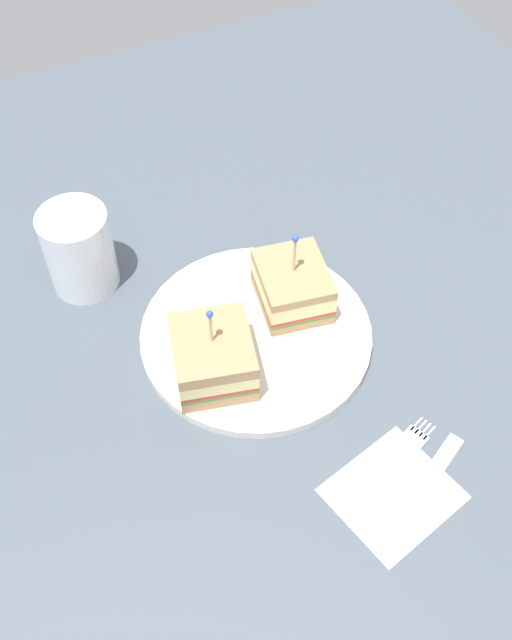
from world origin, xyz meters
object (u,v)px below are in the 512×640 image
sandwich_half_back (213,357)px  drink_glass (80,253)px  napkin (393,493)px  plate (256,335)px  fork (401,453)px  knife (429,478)px  sandwich_half_front (293,286)px

sandwich_half_back → drink_glass: bearing=-67.0°
drink_glass → napkin: 41.39cm
drink_glass → plate: bearing=131.8°
napkin → fork: bearing=-131.2°
sandwich_half_back → napkin: size_ratio=0.94×
drink_glass → knife: 43.30cm
sandwich_half_front → napkin: (1.50, 23.73, -3.52)cm
napkin → fork: size_ratio=0.91×
drink_glass → fork: bearing=121.2°
fork → sandwich_half_back: bearing=-50.6°
plate → fork: bearing=109.8°
fork → knife: size_ratio=1.00×
plate → drink_glass: bearing=-48.2°
drink_glass → knife: bearing=120.0°
napkin → fork: (-2.82, -3.22, 0.10)cm
sandwich_half_back → knife: (-13.69, 18.81, -3.62)cm
sandwich_half_front → fork: bearing=93.7°
plate → fork: size_ratio=2.10×
sandwich_half_back → drink_glass: (7.86, -18.50, 0.62)cm
sandwich_half_back → napkin: (-9.85, 18.66, -3.72)cm
plate → sandwich_half_front: size_ratio=2.44×
sandwich_half_front → knife: 24.24cm
sandwich_half_front → napkin: sandwich_half_front is taller
sandwich_half_front → sandwich_half_back: size_ratio=1.00×
napkin → sandwich_half_back: bearing=-62.2°
plate → sandwich_half_back: bearing=25.8°
knife → napkin: bearing=-2.3°
sandwich_half_back → fork: size_ratio=0.86×
napkin → knife: bearing=177.7°
drink_glass → napkin: bearing=115.5°
fork → knife: (-1.02, 3.37, 0.00)cm
drink_glass → napkin: (-17.71, 37.16, -4.34)cm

